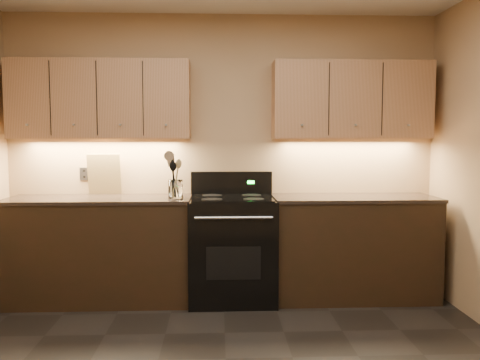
{
  "coord_description": "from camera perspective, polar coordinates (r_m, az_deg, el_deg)",
  "views": [
    {
      "loc": [
        -0.05,
        -2.8,
        1.47
      ],
      "look_at": [
        0.14,
        1.45,
        1.1
      ],
      "focal_mm": 38.0,
      "sensor_mm": 36.0,
      "label": 1
    }
  ],
  "objects": [
    {
      "name": "wall_back",
      "position": [
        4.81,
        -1.93,
        2.89
      ],
      "size": [
        4.0,
        0.04,
        2.6
      ],
      "primitive_type": "cube",
      "color": "tan",
      "rests_on": "ground"
    },
    {
      "name": "counter_left",
      "position": [
        4.73,
        -15.42,
        -7.5
      ],
      "size": [
        1.62,
        0.62,
        0.93
      ],
      "color": "black",
      "rests_on": "ground"
    },
    {
      "name": "counter_right",
      "position": [
        4.77,
        12.56,
        -7.34
      ],
      "size": [
        1.46,
        0.62,
        0.93
      ],
      "color": "black",
      "rests_on": "ground"
    },
    {
      "name": "stove",
      "position": [
        4.6,
        -0.86,
        -7.53
      ],
      "size": [
        0.76,
        0.68,
        1.14
      ],
      "color": "black",
      "rests_on": "ground"
    },
    {
      "name": "upper_cab_left",
      "position": [
        4.78,
        -15.38,
        8.7
      ],
      "size": [
        1.6,
        0.3,
        0.7
      ],
      "primitive_type": "cube",
      "color": "tan",
      "rests_on": "wall_back"
    },
    {
      "name": "upper_cab_right",
      "position": [
        4.82,
        12.39,
        8.73
      ],
      "size": [
        1.44,
        0.3,
        0.7
      ],
      "primitive_type": "cube",
      "color": "tan",
      "rests_on": "wall_back"
    },
    {
      "name": "outlet_plate",
      "position": [
        4.97,
        -17.08,
        0.67
      ],
      "size": [
        0.08,
        0.01,
        0.12
      ],
      "primitive_type": "cube",
      "color": "#B2B5BA",
      "rests_on": "wall_back"
    },
    {
      "name": "utensil_crock",
      "position": [
        4.48,
        -7.25,
        -1.07
      ],
      "size": [
        0.16,
        0.16,
        0.16
      ],
      "color": "white",
      "rests_on": "counter_left"
    },
    {
      "name": "cutting_board",
      "position": [
        4.89,
        -14.99,
        0.64
      ],
      "size": [
        0.31,
        0.1,
        0.38
      ],
      "primitive_type": "cube",
      "rotation": [
        0.19,
        0.0,
        0.02
      ],
      "color": "tan",
      "rests_on": "counter_left"
    },
    {
      "name": "wooden_spoon",
      "position": [
        4.46,
        -7.5,
        0.2
      ],
      "size": [
        0.11,
        0.07,
        0.33
      ],
      "primitive_type": null,
      "rotation": [
        0.04,
        0.16,
        0.17
      ],
      "color": "tan",
      "rests_on": "utensil_crock"
    },
    {
      "name": "black_spoon",
      "position": [
        4.49,
        -7.45,
        0.15
      ],
      "size": [
        0.06,
        0.13,
        0.31
      ],
      "primitive_type": null,
      "rotation": [
        0.21,
        0.01,
        -0.05
      ],
      "color": "black",
      "rests_on": "utensil_crock"
    },
    {
      "name": "black_turner",
      "position": [
        4.45,
        -7.27,
        0.47
      ],
      "size": [
        0.13,
        0.14,
        0.38
      ],
      "primitive_type": null,
      "rotation": [
        -0.14,
        -0.07,
        0.18
      ],
      "color": "black",
      "rests_on": "utensil_crock"
    },
    {
      "name": "steel_spatula",
      "position": [
        4.49,
        -6.99,
        0.32
      ],
      "size": [
        0.18,
        0.11,
        0.35
      ],
      "primitive_type": null,
      "rotation": [
        0.06,
        -0.22,
        -0.34
      ],
      "color": "silver",
      "rests_on": "utensil_crock"
    },
    {
      "name": "steel_skimmer",
      "position": [
        4.46,
        -6.89,
        0.63
      ],
      "size": [
        0.18,
        0.12,
        0.4
      ],
      "primitive_type": null,
      "rotation": [
        -0.07,
        -0.23,
        0.05
      ],
      "color": "silver",
      "rests_on": "utensil_crock"
    }
  ]
}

